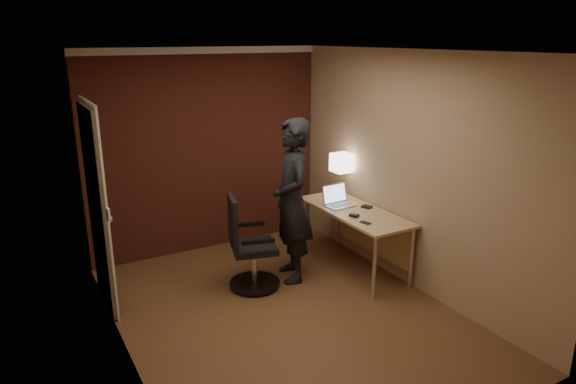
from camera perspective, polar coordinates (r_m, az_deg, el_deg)
The scene contains 9 objects.
room at distance 5.93m, azimuth -10.05°, elevation 4.50°, with size 4.00×4.00×4.00m.
desk at distance 5.95m, azimuth 7.94°, elevation -3.04°, with size 0.60×1.50×0.73m.
desk_lamp at distance 6.24m, azimuth 5.99°, elevation 3.20°, with size 0.22×0.22×0.54m.
laptop at distance 6.01m, azimuth 5.52°, elevation -0.83°, with size 0.34×0.28×0.23m.
mouse at distance 5.64m, azimuth 7.36°, elevation -2.60°, with size 0.06×0.10×0.03m, color black.
phone at distance 5.48m, azimuth 8.60°, elevation -3.39°, with size 0.06×0.12×0.01m, color black.
wallet at distance 5.96m, azimuth 8.75°, elevation -1.62°, with size 0.09×0.11×0.02m, color black.
office_chair at distance 5.51m, azimuth -4.47°, elevation -6.33°, with size 0.57×0.63×1.01m.
person at distance 5.56m, azimuth 0.46°, elevation -1.02°, with size 0.66×0.43×1.81m, color black.
Camera 1 is at (-2.20, -3.93, 2.63)m, focal length 32.00 mm.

